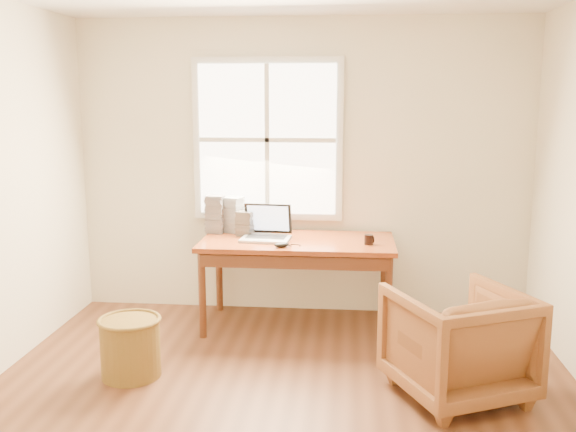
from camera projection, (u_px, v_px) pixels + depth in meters
name	position (u px, v px, depth m)	size (l,w,h in m)	color
room_shell	(271.00, 205.00, 3.63)	(4.04, 4.54, 2.64)	brown
desk	(298.00, 242.00, 5.34)	(1.60, 0.80, 0.04)	brown
armchair	(458.00, 343.00, 4.13)	(0.77, 0.80, 0.72)	brown
wicker_stool	(130.00, 348.00, 4.45)	(0.41, 0.41, 0.41)	brown
laptop	(266.00, 224.00, 5.29)	(0.36, 0.38, 0.27)	#B1B4B8
mouse	(282.00, 245.00, 5.06)	(0.12, 0.07, 0.04)	black
coffee_mug	(369.00, 240.00, 5.16)	(0.07, 0.07, 0.08)	black
cd_stack_a	(233.00, 215.00, 5.61)	(0.16, 0.14, 0.31)	silver
cd_stack_b	(245.00, 223.00, 5.49)	(0.14, 0.12, 0.21)	#2A292F
cd_stack_c	(215.00, 214.00, 5.58)	(0.15, 0.13, 0.33)	#A3A4B1
cd_stack_d	(263.00, 222.00, 5.60)	(0.14, 0.13, 0.18)	silver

